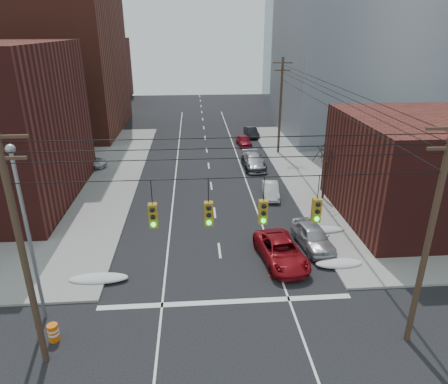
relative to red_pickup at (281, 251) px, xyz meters
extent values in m
cube|color=maroon|center=(-27.85, 37.64, 14.25)|extent=(24.00, 20.00, 30.00)
cube|color=#471815|center=(-29.85, 63.64, 5.25)|extent=(22.00, 18.00, 12.00)
cube|color=gray|center=(18.15, 33.64, 11.75)|extent=(22.00, 20.00, 25.00)
cube|color=gray|center=(20.15, 59.64, 10.25)|extent=(20.00, 18.00, 22.00)
cylinder|color=#473323|center=(-12.35, -7.36, 4.75)|extent=(0.28, 0.28, 11.00)
cube|color=#473323|center=(-12.35, -7.36, 8.85)|extent=(1.80, 0.12, 0.12)
cylinder|color=#473323|center=(4.65, -7.36, 4.75)|extent=(0.28, 0.28, 11.00)
cylinder|color=#473323|center=(4.65, 23.64, 4.75)|extent=(0.28, 0.28, 11.00)
cube|color=#473323|center=(4.65, 23.64, 9.65)|extent=(2.20, 0.12, 0.12)
cube|color=#473323|center=(4.65, 23.64, 8.85)|extent=(1.80, 0.12, 0.12)
cylinder|color=black|center=(-3.85, -7.36, 7.85)|extent=(17.00, 0.04, 0.04)
cylinder|color=black|center=(-7.05, -7.36, 7.35)|extent=(0.03, 0.03, 1.00)
cube|color=olive|center=(-7.05, -7.36, 6.35)|extent=(0.35, 0.30, 1.00)
sphere|color=black|center=(-7.05, -7.53, 6.67)|extent=(0.20, 0.20, 0.20)
sphere|color=black|center=(-7.05, -7.53, 6.35)|extent=(0.20, 0.20, 0.20)
sphere|color=#0CE526|center=(-7.05, -7.53, 6.03)|extent=(0.20, 0.20, 0.20)
cylinder|color=black|center=(-4.85, -7.36, 7.35)|extent=(0.03, 0.03, 1.00)
cube|color=olive|center=(-4.85, -7.36, 6.35)|extent=(0.35, 0.30, 1.00)
sphere|color=black|center=(-4.85, -7.53, 6.67)|extent=(0.20, 0.20, 0.20)
sphere|color=black|center=(-4.85, -7.53, 6.35)|extent=(0.20, 0.20, 0.20)
sphere|color=#0CE526|center=(-4.85, -7.53, 6.03)|extent=(0.20, 0.20, 0.20)
cylinder|color=black|center=(-2.65, -7.36, 7.35)|extent=(0.03, 0.03, 1.00)
cube|color=olive|center=(-2.65, -7.36, 6.35)|extent=(0.35, 0.30, 1.00)
sphere|color=black|center=(-2.65, -7.53, 6.67)|extent=(0.20, 0.20, 0.20)
sphere|color=black|center=(-2.65, -7.53, 6.35)|extent=(0.20, 0.20, 0.20)
sphere|color=#0CE526|center=(-2.65, -7.53, 6.03)|extent=(0.20, 0.20, 0.20)
cylinder|color=black|center=(-0.45, -7.36, 7.35)|extent=(0.03, 0.03, 1.00)
cube|color=olive|center=(-0.45, -7.36, 6.35)|extent=(0.35, 0.30, 1.00)
sphere|color=black|center=(-0.45, -7.53, 6.67)|extent=(0.20, 0.20, 0.20)
sphere|color=black|center=(-0.45, -7.53, 6.35)|extent=(0.20, 0.20, 0.20)
sphere|color=#0CE526|center=(-0.45, -7.53, 6.03)|extent=(0.20, 0.20, 0.20)
cylinder|color=gray|center=(-13.35, -4.36, 3.75)|extent=(0.18, 0.18, 9.00)
sphere|color=gray|center=(-13.35, -4.36, 8.35)|extent=(0.44, 0.44, 0.44)
cylinder|color=black|center=(5.75, 9.64, 1.00)|extent=(0.20, 0.20, 3.50)
cylinder|color=black|center=(6.14, 9.76, 3.33)|extent=(0.27, 0.82, 1.19)
cylinder|color=black|center=(5.98, 10.21, 3.41)|extent=(1.17, 0.54, 1.38)
cylinder|color=black|center=(5.32, 10.38, 3.45)|extent=(1.44, 1.00, 1.48)
cylinder|color=black|center=(5.36, 9.70, 3.33)|extent=(0.17, 0.84, 1.19)
cylinder|color=black|center=(5.30, 9.22, 3.41)|extent=(0.82, 0.99, 1.40)
cylinder|color=black|center=(5.82, 8.79, 3.45)|extent=(1.74, 0.21, 1.43)
cylinder|color=black|center=(6.08, 9.42, 3.33)|extent=(0.48, 0.73, 1.20)
ellipsoid|color=silver|center=(-11.25, -1.36, -0.54)|extent=(3.50, 1.08, 0.42)
ellipsoid|color=silver|center=(3.55, -0.86, -0.54)|extent=(3.00, 1.08, 0.42)
ellipsoid|color=silver|center=(3.55, 3.64, -0.54)|extent=(4.00, 1.08, 0.42)
imported|color=maroon|center=(0.00, 0.00, 0.00)|extent=(3.18, 5.66, 1.49)
imported|color=#B0B0B5|center=(2.55, 1.72, 0.04)|extent=(2.44, 4.82, 1.57)
imported|color=silver|center=(1.30, 10.58, -0.13)|extent=(1.68, 3.87, 1.24)
imported|color=black|center=(0.95, 18.40, -0.09)|extent=(2.27, 4.79, 1.32)
imported|color=#BCBCC1|center=(0.95, 18.54, -0.01)|extent=(2.35, 5.16, 1.46)
imported|color=maroon|center=(0.95, 27.30, -0.08)|extent=(1.91, 4.01, 1.32)
imported|color=black|center=(2.55, 31.68, -0.09)|extent=(1.78, 4.11, 1.32)
imported|color=silver|center=(-18.54, 8.56, 0.05)|extent=(4.08, 2.07, 1.28)
imported|color=#B4B4B9|center=(-16.92, 19.79, 0.03)|extent=(4.94, 3.30, 1.26)
imported|color=black|center=(-19.92, 12.30, 0.03)|extent=(4.61, 2.85, 1.25)
imported|color=#B3B3B8|center=(-20.50, 18.32, 0.13)|extent=(4.37, 1.97, 1.46)
cylinder|color=#DC5E0B|center=(-12.35, -6.10, -0.29)|extent=(0.65, 0.65, 0.91)
cylinder|color=white|center=(-12.35, -6.10, -0.11)|extent=(0.66, 0.66, 0.11)
cylinder|color=white|center=(-12.35, -6.10, -0.34)|extent=(0.66, 0.66, 0.11)
camera|label=1|loc=(-5.34, -21.79, 13.25)|focal=32.00mm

